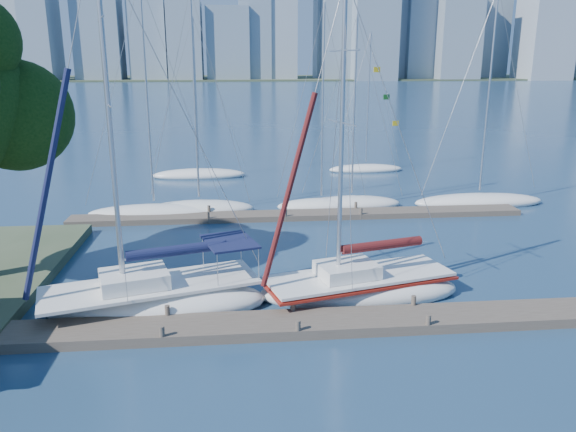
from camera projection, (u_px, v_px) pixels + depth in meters
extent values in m
plane|color=#162B48|center=(295.00, 329.00, 21.92)|extent=(700.00, 700.00, 0.00)
cube|color=#4A4036|center=(295.00, 324.00, 21.87)|extent=(26.00, 2.00, 0.40)
cube|color=#4A4036|center=(299.00, 215.00, 37.41)|extent=(30.00, 1.80, 0.36)
cube|color=#38472D|center=(237.00, 79.00, 328.88)|extent=(800.00, 100.00, 1.50)
sphere|color=black|center=(17.00, 116.00, 25.34)|extent=(5.00, 5.00, 5.00)
ellipsoid|color=silver|center=(152.00, 303.00, 23.64)|extent=(10.05, 5.71, 1.68)
cube|color=silver|center=(151.00, 285.00, 23.44)|extent=(9.30, 5.27, 0.13)
cube|color=silver|center=(134.00, 279.00, 23.09)|extent=(3.15, 2.71, 0.61)
cylinder|color=silver|center=(110.00, 123.00, 21.22)|extent=(0.20, 0.20, 13.44)
cylinder|color=silver|center=(177.00, 253.00, 23.50)|extent=(4.37, 1.39, 0.11)
cylinder|color=black|center=(177.00, 250.00, 23.48)|extent=(4.12, 1.61, 0.45)
cube|color=black|center=(229.00, 241.00, 24.27)|extent=(2.68, 3.12, 0.09)
ellipsoid|color=silver|center=(359.00, 291.00, 24.88)|extent=(9.33, 5.07, 1.56)
cube|color=silver|center=(359.00, 276.00, 24.69)|extent=(8.64, 4.68, 0.12)
cube|color=silver|center=(347.00, 270.00, 24.38)|extent=(2.89, 2.46, 0.57)
cylinder|color=silver|center=(342.00, 138.00, 22.71)|extent=(0.19, 0.19, 12.13)
cylinder|color=silver|center=(382.00, 247.00, 24.72)|extent=(4.10, 1.17, 0.10)
cylinder|color=#4E1016|center=(382.00, 245.00, 24.69)|extent=(3.85, 1.39, 0.42)
cube|color=maroon|center=(359.00, 279.00, 24.73)|extent=(8.85, 4.84, 0.10)
ellipsoid|color=silver|center=(155.00, 213.00, 37.89)|extent=(8.99, 3.04, 1.15)
cylinder|color=silver|center=(147.00, 95.00, 35.81)|extent=(0.13, 0.13, 13.86)
ellipsoid|color=silver|center=(200.00, 209.00, 38.69)|extent=(7.88, 5.25, 1.25)
cylinder|color=silver|center=(195.00, 97.00, 36.66)|extent=(0.14, 0.14, 13.35)
ellipsoid|color=silver|center=(321.00, 206.00, 39.73)|extent=(6.38, 2.53, 1.07)
cylinder|color=silver|center=(323.00, 103.00, 37.81)|extent=(0.12, 0.12, 12.78)
ellipsoid|color=silver|center=(351.00, 204.00, 40.11)|extent=(7.44, 3.88, 1.18)
cylinder|color=silver|center=(354.00, 108.00, 38.30)|extent=(0.13, 0.13, 11.89)
ellipsoid|color=silver|center=(479.00, 202.00, 40.72)|extent=(9.85, 4.35, 1.24)
cylinder|color=silver|center=(489.00, 93.00, 38.65)|extent=(0.14, 0.14, 13.68)
ellipsoid|color=silver|center=(199.00, 175.00, 50.38)|extent=(8.44, 2.96, 1.16)
cylinder|color=silver|center=(196.00, 94.00, 48.47)|extent=(0.13, 0.13, 12.60)
ellipsoid|color=silver|center=(366.00, 169.00, 53.17)|extent=(7.29, 3.66, 1.00)
cylinder|color=silver|center=(368.00, 99.00, 51.41)|extent=(0.11, 0.11, 11.65)
cube|color=gray|center=(11.00, 38.00, 300.69)|extent=(13.81, 14.18, 44.16)
cube|color=slate|center=(40.00, 24.00, 277.96)|extent=(13.93, 23.42, 55.80)
cube|color=slate|center=(98.00, 34.00, 285.09)|extent=(22.77, 17.63, 46.49)
cube|color=gray|center=(150.00, 49.00, 309.97)|extent=(14.41, 17.61, 32.86)
cube|color=slate|center=(185.00, 42.00, 287.65)|extent=(16.99, 19.81, 38.90)
cube|color=slate|center=(228.00, 44.00, 291.59)|extent=(21.99, 16.86, 36.91)
cube|color=slate|center=(330.00, 3.00, 308.13)|extent=(15.76, 17.46, 80.89)
cube|color=slate|center=(375.00, 8.00, 286.00)|extent=(22.42, 18.95, 71.78)
cube|color=gray|center=(403.00, 36.00, 306.79)|extent=(14.32, 17.11, 46.67)
cube|color=slate|center=(458.00, 25.00, 293.27)|extent=(21.62, 18.80, 56.10)
cube|color=slate|center=(489.00, 34.00, 325.61)|extent=(16.94, 17.52, 50.32)
cube|color=gray|center=(545.00, 34.00, 298.24)|extent=(23.36, 23.94, 47.32)
cube|color=slate|center=(423.00, 11.00, 299.80)|extent=(18.60, 18.00, 71.01)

